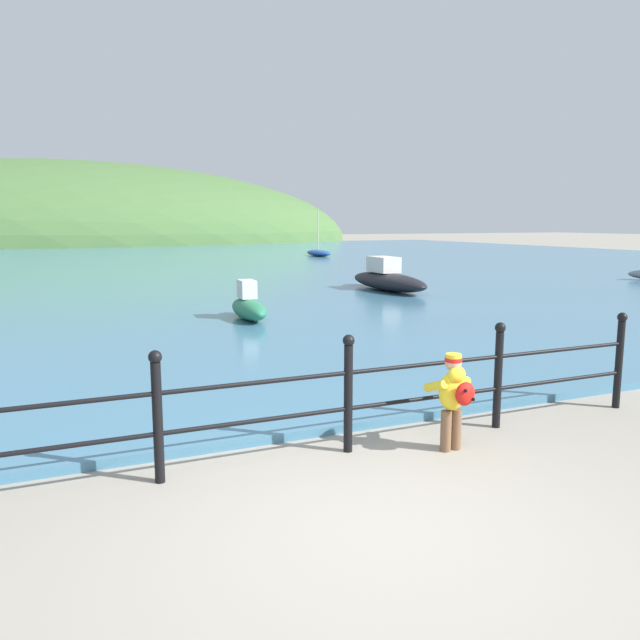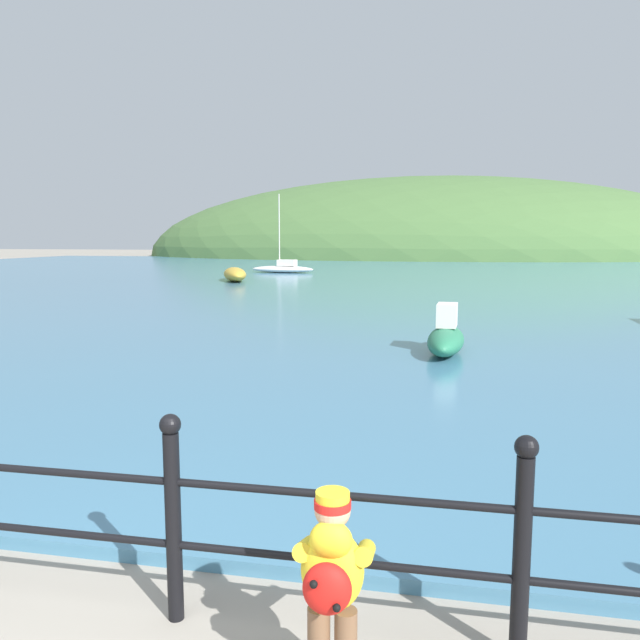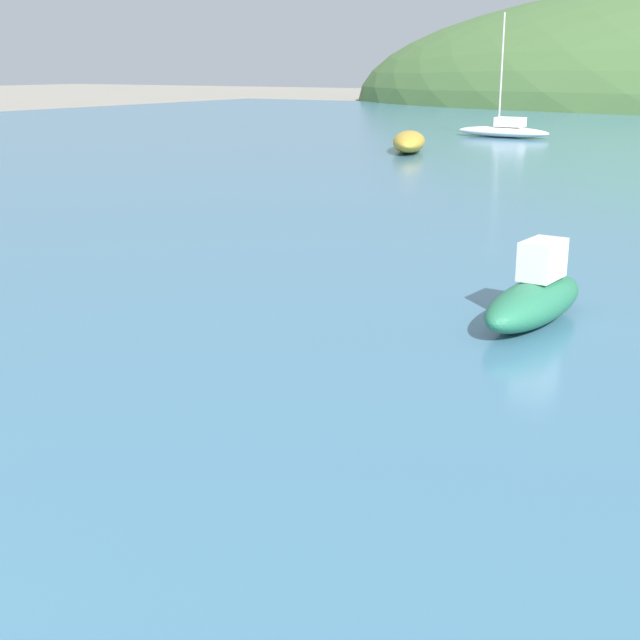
# 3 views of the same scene
# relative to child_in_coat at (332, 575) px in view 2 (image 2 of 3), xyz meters

# --- Properties ---
(water) EXTENTS (80.00, 60.00, 0.10)m
(water) POSITION_rel_child_in_coat_xyz_m (-1.44, 30.91, -0.56)
(water) COLOR teal
(water) RESTS_ON ground
(far_hillside) EXTENTS (65.17, 35.84, 17.60)m
(far_hillside) POSITION_rel_child_in_coat_xyz_m (-1.44, 68.91, -0.61)
(far_hillside) COLOR #476B38
(far_hillside) RESTS_ON ground
(iron_railing) EXTENTS (7.63, 0.12, 1.21)m
(iron_railing) POSITION_rel_child_in_coat_xyz_m (-0.98, 0.41, 0.04)
(iron_railing) COLOR black
(iron_railing) RESTS_ON ground
(child_in_coat) EXTENTS (0.39, 0.54, 1.00)m
(child_in_coat) POSITION_rel_child_in_coat_xyz_m (0.00, 0.00, 0.00)
(child_in_coat) COLOR brown
(child_in_coat) RESTS_ON ground
(boat_blue_hull) EXTENTS (2.39, 3.69, 0.65)m
(boat_blue_hull) POSITION_rel_child_in_coat_xyz_m (-9.35, 25.58, -0.18)
(boat_blue_hull) COLOR gold
(boat_blue_hull) RESTS_ON water
(boat_twin_mast) EXTENTS (3.89, 1.60, 4.56)m
(boat_twin_mast) POSITION_rel_child_in_coat_xyz_m (-8.89, 32.87, -0.24)
(boat_twin_mast) COLOR silver
(boat_twin_mast) RESTS_ON water
(boat_far_right) EXTENTS (0.77, 2.12, 0.89)m
(boat_far_right) POSITION_rel_child_in_coat_xyz_m (0.52, 8.57, -0.22)
(boat_far_right) COLOR #287551
(boat_far_right) RESTS_ON water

